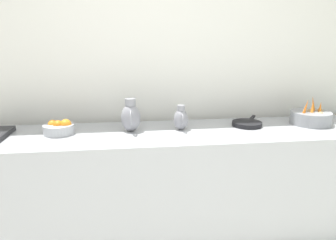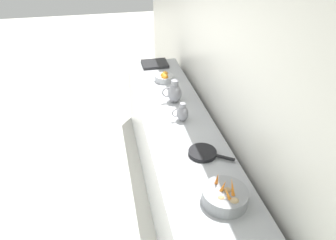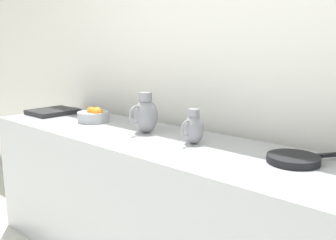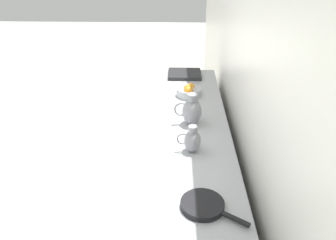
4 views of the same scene
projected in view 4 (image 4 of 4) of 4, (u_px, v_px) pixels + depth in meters
ground_plane at (3, 234)px, 2.89m from camera, size 15.58×15.58×0.00m
tile_wall_left at (290, 109)px, 1.59m from camera, size 0.10×8.62×3.00m
prep_counter at (184, 207)px, 2.54m from camera, size 0.69×3.32×0.90m
orange_bowl at (189, 91)px, 3.16m from camera, size 0.23×0.23×0.11m
metal_pitcher_tall at (192, 111)px, 2.66m from camera, size 0.21×0.15×0.25m
metal_pitcher_short at (192, 140)px, 2.33m from camera, size 0.16×0.12×0.19m
counter_sink_basin at (185, 74)px, 3.62m from camera, size 0.34×0.30×0.04m
skillet_on_counter at (203, 205)px, 1.88m from camera, size 0.35×0.29×0.03m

